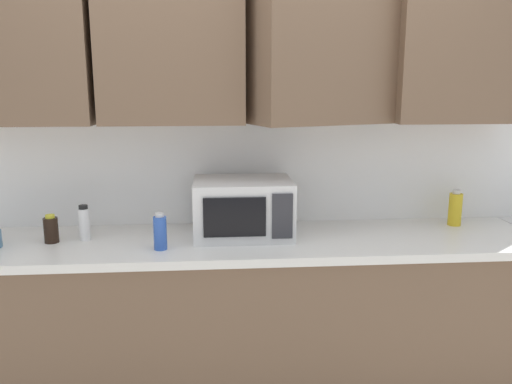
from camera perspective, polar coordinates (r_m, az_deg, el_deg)
The scene contains 7 objects.
wall_back_with_cabinets at distance 2.63m, azimuth -1.16°, elevation 10.69°, with size 3.73×0.54×2.60m.
counter_run at distance 2.68m, azimuth -0.76°, elevation -14.40°, with size 2.86×0.63×0.90m.
microwave at distance 2.53m, azimuth -1.47°, elevation -1.77°, with size 0.48×0.37×0.28m.
bottle_white_jar at distance 2.59m, azimuth -18.62°, elevation -3.33°, with size 0.05×0.05×0.17m.
bottle_blue_cleaner at distance 2.36m, azimuth -10.65°, elevation -4.43°, with size 0.06×0.06×0.17m.
bottle_soy_dark at distance 2.61m, azimuth -21.90°, elevation -3.90°, with size 0.07×0.07×0.14m.
bottle_yellow_mustard at distance 2.92m, azimuth 21.34°, elevation -1.75°, with size 0.07×0.07×0.19m.
Camera 1 is at (-0.16, -2.70, 1.63)m, focal length 35.85 mm.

